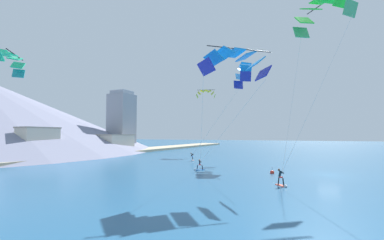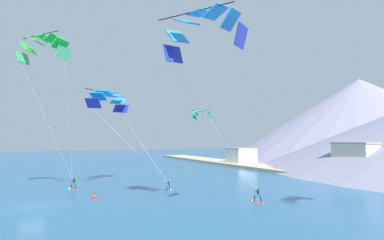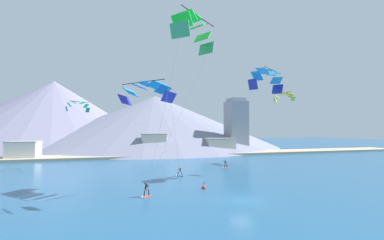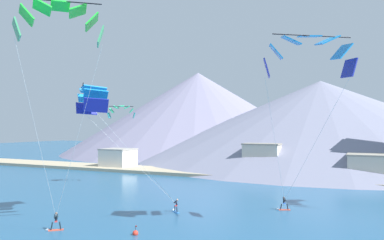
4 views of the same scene
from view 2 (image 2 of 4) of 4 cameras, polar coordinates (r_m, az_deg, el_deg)
ground_plane at (r=38.33m, az=-28.16°, el=-14.30°), size 400.00×400.00×0.00m
kitesurfer_near_lead at (r=36.98m, az=12.12°, el=-14.31°), size 1.75×1.07×1.68m
kitesurfer_near_trail at (r=48.53m, az=-21.79°, el=-11.51°), size 1.57×1.45×1.83m
kitesurfer_mid_center at (r=44.08m, az=-4.40°, el=-12.75°), size 1.54×1.49×1.65m
parafoil_kite_near_lead at (r=29.55m, az=1.90°, el=17.02°), size 8.79×12.68×18.15m
parafoil_kite_near_trail at (r=44.97m, az=-26.35°, el=12.44°), size 7.81×7.60×19.55m
parafoil_kite_mid_center at (r=48.45m, az=-15.55°, el=3.91°), size 10.57×11.09×13.63m
parafoil_kite_distant_high_outer at (r=66.71m, az=1.88°, el=1.36°), size 4.78×3.85×2.38m
race_marker_buoy at (r=40.64m, az=-18.10°, el=-13.73°), size 0.56×0.56×1.02m
shoreline_strip at (r=62.63m, az=28.44°, el=-9.76°), size 180.00×10.00×0.70m
shore_building_harbour_front at (r=66.87m, az=28.65°, el=-6.69°), size 7.89×4.42×6.88m
shore_building_quay_east at (r=91.40m, az=9.31°, el=-6.85°), size 7.57×6.71×5.04m
mountain_peak_central_summit at (r=140.90m, az=29.46°, el=0.27°), size 107.57×107.57×32.75m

